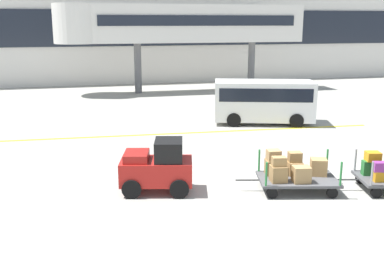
# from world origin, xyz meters

# --- Properties ---
(ground_plane) EXTENTS (120.00, 120.00, 0.00)m
(ground_plane) POSITION_xyz_m (0.00, 0.00, 0.00)
(ground_plane) COLOR #9E9B91
(apron_lead_line) EXTENTS (21.18, 1.27, 0.01)m
(apron_lead_line) POSITION_xyz_m (-3.01, 7.83, 0.00)
(apron_lead_line) COLOR yellow
(apron_lead_line) RESTS_ON ground_plane
(terminal_building) EXTENTS (56.74, 2.51, 8.08)m
(terminal_building) POSITION_xyz_m (0.00, 25.98, 4.05)
(terminal_building) COLOR silver
(terminal_building) RESTS_ON ground_plane
(jet_bridge) EXTENTS (17.40, 3.00, 6.10)m
(jet_bridge) POSITION_xyz_m (0.54, 19.99, 4.76)
(jet_bridge) COLOR silver
(jet_bridge) RESTS_ON ground_plane
(baggage_tug) EXTENTS (2.29, 1.62, 1.58)m
(baggage_tug) POSITION_xyz_m (-3.63, 0.91, 0.75)
(baggage_tug) COLOR red
(baggage_tug) RESTS_ON ground_plane
(baggage_cart_lead) EXTENTS (3.09, 1.87, 1.17)m
(baggage_cart_lead) POSITION_xyz_m (0.33, 0.08, 0.58)
(baggage_cart_lead) COLOR #4C4C4F
(baggage_cart_lead) RESTS_ON ground_plane
(shuttle_van) EXTENTS (5.14, 3.18, 2.10)m
(shuttle_van) POSITION_xyz_m (2.94, 8.88, 1.23)
(shuttle_van) COLOR white
(shuttle_van) RESTS_ON ground_plane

